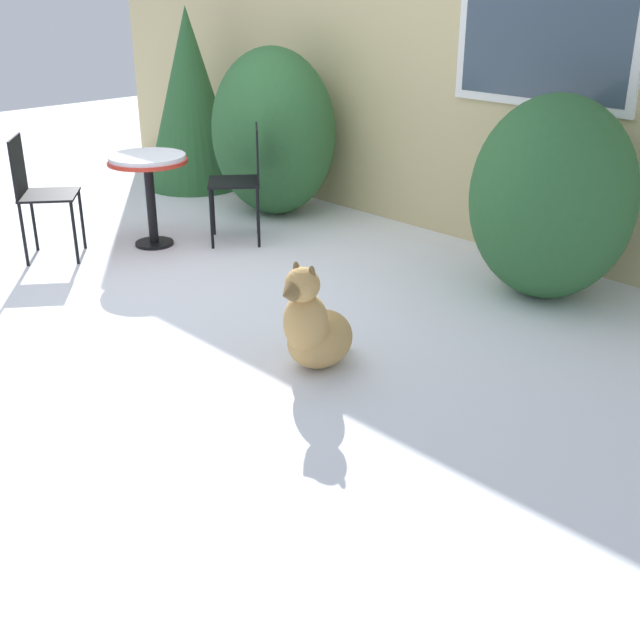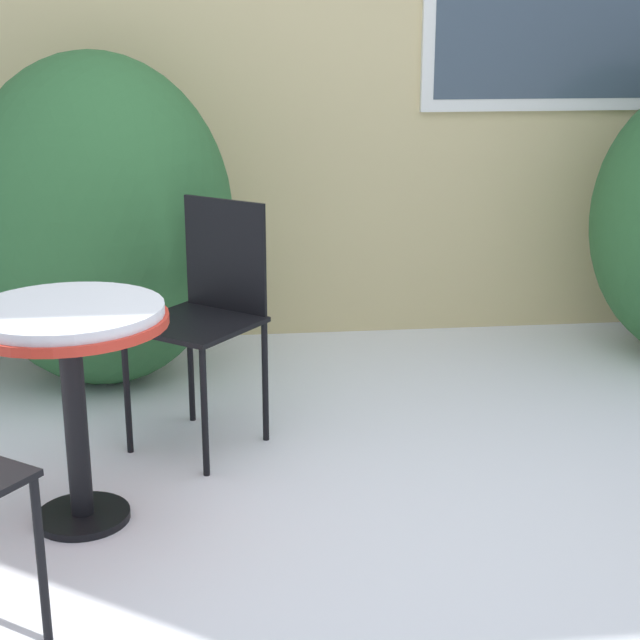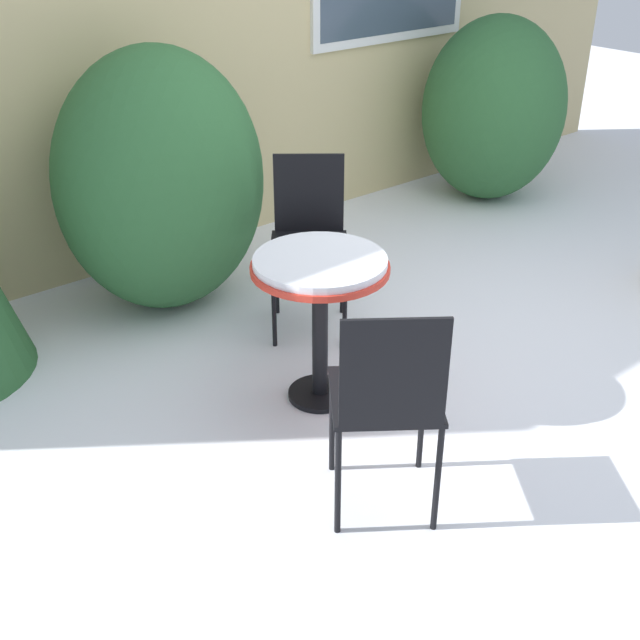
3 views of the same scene
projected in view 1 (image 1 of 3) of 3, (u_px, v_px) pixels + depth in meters
The scene contains 9 objects.
ground_plane at pixel (186, 279), 5.73m from camera, with size 16.00×16.00×0.00m, color white.
house_wall at pixel (405, 47), 6.48m from camera, with size 8.00×0.10×2.83m.
shrub_left at pixel (273, 132), 7.01m from camera, with size 1.16×1.02×1.44m.
shrub_middle at pixel (552, 199), 5.20m from camera, with size 1.08×1.02×1.33m.
evergreen_bush at pixel (191, 99), 7.86m from camera, with size 0.98×0.98×1.72m.
patio_table at pixel (148, 171), 6.20m from camera, with size 0.61×0.61×0.72m.
patio_chair_near_table at pixel (243, 177), 6.33m from camera, with size 0.56×0.56×0.92m.
patio_chair_far_side at pixel (39, 190), 5.95m from camera, with size 0.56×0.56×0.92m.
dog at pixel (314, 329), 4.36m from camera, with size 0.39×0.60×0.64m.
Camera 1 is at (4.53, -3.03, 2.04)m, focal length 45.00 mm.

